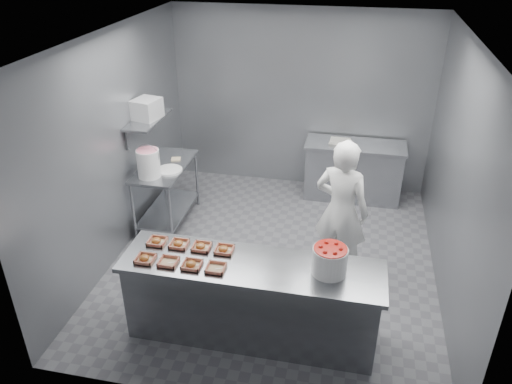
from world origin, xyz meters
TOP-DOWN VIEW (x-y plane):
  - floor at (0.00, 0.00)m, footprint 4.50×4.50m
  - ceiling at (0.00, 0.00)m, footprint 4.50×4.50m
  - wall_back at (0.00, 2.25)m, footprint 4.00×0.04m
  - wall_left at (-2.00, 0.00)m, footprint 0.04×4.50m
  - wall_right at (2.00, 0.00)m, footprint 0.04×4.50m
  - service_counter at (0.00, -1.35)m, footprint 2.60×0.70m
  - prep_table at (-1.65, 0.60)m, footprint 0.60×1.20m
  - back_counter at (0.90, 1.90)m, footprint 1.50×0.60m
  - wall_shelf at (-1.82, 0.60)m, footprint 0.35×0.90m
  - tray_0 at (-1.04, -1.50)m, footprint 0.19×0.18m
  - tray_1 at (-0.79, -1.50)m, footprint 0.19×0.18m
  - tray_2 at (-0.56, -1.50)m, footprint 0.19×0.18m
  - tray_3 at (-0.31, -1.50)m, footprint 0.19×0.18m
  - tray_4 at (-1.04, -1.20)m, footprint 0.19×0.18m
  - tray_5 at (-0.80, -1.20)m, footprint 0.19×0.18m
  - tray_6 at (-0.56, -1.20)m, footprint 0.19×0.18m
  - tray_7 at (-0.32, -1.20)m, footprint 0.19×0.18m
  - worker at (0.80, -0.12)m, footprint 0.74×0.60m
  - strawberry_tub at (0.75, -1.32)m, footprint 0.34×0.34m
  - glaze_bucket at (-1.71, 0.24)m, footprint 0.31×0.30m
  - bucket_lid at (-1.52, 0.45)m, footprint 0.44×0.44m
  - rag at (-1.56, 0.81)m, footprint 0.15×0.14m
  - appliance at (-1.82, 0.61)m, footprint 0.37×0.41m
  - paper_stack at (0.66, 1.90)m, footprint 0.33×0.26m

SIDE VIEW (x-z plane):
  - floor at x=0.00m, z-range 0.00..0.00m
  - back_counter at x=0.90m, z-range 0.00..0.90m
  - service_counter at x=0.00m, z-range 0.00..0.90m
  - prep_table at x=-1.65m, z-range 0.14..1.04m
  - worker at x=0.80m, z-range 0.00..1.77m
  - rag at x=-1.56m, z-range 0.90..0.92m
  - bucket_lid at x=-1.52m, z-range 0.90..0.93m
  - tray_1 at x=-0.79m, z-range 0.90..0.94m
  - tray_3 at x=-0.31m, z-range 0.90..0.94m
  - tray_0 at x=-1.04m, z-range 0.89..0.95m
  - tray_2 at x=-0.56m, z-range 0.89..0.95m
  - tray_4 at x=-1.04m, z-range 0.89..0.95m
  - tray_5 at x=-0.80m, z-range 0.89..0.95m
  - tray_6 at x=-0.56m, z-range 0.89..0.95m
  - tray_7 at x=-0.32m, z-range 0.89..0.95m
  - paper_stack at x=0.66m, z-range 0.90..0.95m
  - strawberry_tub at x=0.75m, z-range 0.91..1.19m
  - glaze_bucket at x=-1.71m, z-range 0.87..1.33m
  - wall_back at x=0.00m, z-range 0.00..2.80m
  - wall_left at x=-2.00m, z-range 0.00..2.80m
  - wall_right at x=2.00m, z-range 0.00..2.80m
  - wall_shelf at x=-1.82m, z-range 1.54..1.56m
  - appliance at x=-1.82m, z-range 1.56..1.83m
  - ceiling at x=0.00m, z-range 2.80..2.80m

